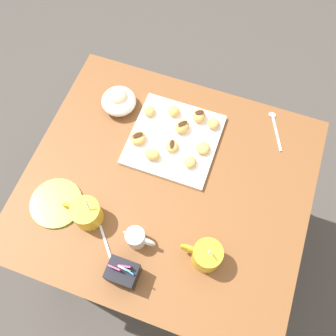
{
  "coord_description": "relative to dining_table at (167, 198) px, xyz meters",
  "views": [
    {
      "loc": [
        -0.16,
        0.43,
        1.89
      ],
      "look_at": [
        0.01,
        -0.05,
        0.76
      ],
      "focal_mm": 39.34,
      "sensor_mm": 36.0,
      "label": 1
    }
  ],
  "objects": [
    {
      "name": "coffee_mug_mustard_left",
      "position": [
        -0.19,
        0.19,
        0.19
      ],
      "size": [
        0.13,
        0.09,
        0.15
      ],
      "color": "gold",
      "rests_on": "dining_table"
    },
    {
      "name": "pastry_plate_square",
      "position": [
        0.03,
        -0.17,
        0.14
      ],
      "size": [
        0.3,
        0.3,
        0.02
      ],
      "primitive_type": "cube",
      "color": "white",
      "rests_on": "dining_table"
    },
    {
      "name": "dining_table",
      "position": [
        0.0,
        0.0,
        0.0
      ],
      "size": [
        0.96,
        0.85,
        0.74
      ],
      "color": "brown",
      "rests_on": "ground_plane"
    },
    {
      "name": "saucer_lime_left",
      "position": [
        0.32,
        0.19,
        0.14
      ],
      "size": [
        0.17,
        0.17,
        0.01
      ],
      "primitive_type": "cylinder",
      "color": "#9EC633",
      "rests_on": "dining_table"
    },
    {
      "name": "loose_spoon_by_plate",
      "position": [
        -0.29,
        -0.34,
        0.14
      ],
      "size": [
        0.08,
        0.15,
        0.01
      ],
      "color": "silver",
      "rests_on": "dining_table"
    },
    {
      "name": "beignet_6",
      "position": [
        -0.02,
        -0.27,
        0.17
      ],
      "size": [
        0.06,
        0.06,
        0.04
      ],
      "primitive_type": "ellipsoid",
      "rotation": [
        0.0,
        0.0,
        0.28
      ],
      "color": "#DBA351",
      "rests_on": "pastry_plate_square"
    },
    {
      "name": "beignet_4",
      "position": [
        0.08,
        -0.07,
        0.17
      ],
      "size": [
        0.06,
        0.04,
        0.04
      ],
      "primitive_type": "ellipsoid",
      "rotation": [
        0.0,
        0.0,
        3.11
      ],
      "color": "#DBA351",
      "rests_on": "pastry_plate_square"
    },
    {
      "name": "chocolate_drizzle_8",
      "position": [
        0.03,
        -0.13,
        0.18
      ],
      "size": [
        0.02,
        0.04,
        0.0
      ],
      "primitive_type": "ellipsoid",
      "rotation": [
        0.0,
        0.0,
        1.73
      ],
      "color": "#381E11",
      "rests_on": "beignet_8"
    },
    {
      "name": "ground_plane",
      "position": [
        0.0,
        0.0,
        -0.6
      ],
      "size": [
        8.0,
        8.0,
        0.0
      ],
      "primitive_type": "plane",
      "color": "#423D38"
    },
    {
      "name": "ice_cream_bowl",
      "position": [
        0.27,
        -0.23,
        0.18
      ],
      "size": [
        0.13,
        0.13,
        0.09
      ],
      "color": "white",
      "rests_on": "dining_table"
    },
    {
      "name": "beignet_3",
      "position": [
        0.15,
        -0.12,
        0.17
      ],
      "size": [
        0.08,
        0.08,
        0.03
      ],
      "primitive_type": "ellipsoid",
      "rotation": [
        0.0,
        0.0,
        0.72
      ],
      "color": "#DBA351",
      "rests_on": "pastry_plate_square"
    },
    {
      "name": "beignet_1",
      "position": [
        -0.08,
        -0.26,
        0.17
      ],
      "size": [
        0.06,
        0.06,
        0.03
      ],
      "primitive_type": "ellipsoid",
      "rotation": [
        0.0,
        0.0,
        3.97
      ],
      "color": "#DBA351",
      "rests_on": "pastry_plate_square"
    },
    {
      "name": "beignet_5",
      "position": [
        -0.08,
        -0.16,
        0.17
      ],
      "size": [
        0.06,
        0.06,
        0.03
      ],
      "primitive_type": "ellipsoid",
      "rotation": [
        0.0,
        0.0,
        5.95
      ],
      "color": "#DBA351",
      "rests_on": "pastry_plate_square"
    },
    {
      "name": "beignet_9",
      "position": [
        0.15,
        -0.23,
        0.17
      ],
      "size": [
        0.05,
        0.05,
        0.03
      ],
      "primitive_type": "ellipsoid",
      "rotation": [
        0.0,
        0.0,
        5.07
      ],
      "color": "#DBA351",
      "rests_on": "pastry_plate_square"
    },
    {
      "name": "beignet_2",
      "position": [
        0.07,
        -0.26,
        0.17
      ],
      "size": [
        0.05,
        0.05,
        0.04
      ],
      "primitive_type": "ellipsoid",
      "rotation": [
        0.0,
        0.0,
        1.4
      ],
      "color": "#DBA351",
      "rests_on": "pastry_plate_square"
    },
    {
      "name": "beignet_7",
      "position": [
        0.02,
        -0.21,
        0.17
      ],
      "size": [
        0.07,
        0.07,
        0.04
      ],
      "primitive_type": "ellipsoid",
      "rotation": [
        0.0,
        0.0,
        1.18
      ],
      "color": "#DBA351",
      "rests_on": "pastry_plate_square"
    },
    {
      "name": "loose_spoon_near_saucer",
      "position": [
        0.09,
        0.28,
        0.14
      ],
      "size": [
        0.11,
        0.13,
        0.01
      ],
      "color": "silver",
      "rests_on": "dining_table"
    },
    {
      "name": "beignet_0",
      "position": [
        -0.05,
        -0.09,
        0.17
      ],
      "size": [
        0.05,
        0.05,
        0.03
      ],
      "primitive_type": "ellipsoid",
      "rotation": [
        0.0,
        0.0,
        1.29
      ],
      "color": "#DBA351",
      "rests_on": "pastry_plate_square"
    },
    {
      "name": "cream_pitcher_white",
      "position": [
        0.02,
        0.21,
        0.17
      ],
      "size": [
        0.1,
        0.06,
        0.07
      ],
      "color": "white",
      "rests_on": "dining_table"
    },
    {
      "name": "coffee_mug_mustard_right",
      "position": [
        0.2,
        0.19,
        0.18
      ],
      "size": [
        0.13,
        0.09,
        0.13
      ],
      "color": "gold",
      "rests_on": "dining_table"
    },
    {
      "name": "chocolate_drizzle_3",
      "position": [
        0.15,
        -0.12,
        0.19
      ],
      "size": [
        0.04,
        0.04,
        0.0
      ],
      "primitive_type": "ellipsoid",
      "rotation": [
        0.0,
        0.0,
        0.76
      ],
      "color": "#381E11",
      "rests_on": "beignet_3"
    },
    {
      "name": "sugar_caddy",
      "position": [
        0.02,
        0.32,
        0.18
      ],
      "size": [
        0.09,
        0.07,
        0.11
      ],
      "color": "black",
      "rests_on": "dining_table"
    },
    {
      "name": "chocolate_drizzle_6",
      "position": [
        -0.02,
        -0.27,
        0.19
      ],
      "size": [
        0.04,
        0.03,
        0.0
      ],
      "primitive_type": "ellipsoid",
      "rotation": [
        0.0,
        0.0,
        0.53
      ],
      "color": "#381E11",
      "rests_on": "beignet_6"
    },
    {
      "name": "beignet_8",
      "position": [
        0.03,
        -0.13,
        0.17
      ],
      "size": [
        0.06,
        0.06,
        0.03
      ],
      "primitive_type": "ellipsoid",
      "rotation": [
        0.0,
        0.0,
        1.91
      ],
      "color": "#DBA351",
      "rests_on": "pastry_plate_square"
    },
    {
      "name": "chocolate_drizzle_7",
      "position": [
        0.02,
        -0.21,
        0.19
      ],
      "size": [
        0.04,
        0.04,
        0.0
      ],
      "primitive_type": "ellipsoid",
      "rotation": [
        0.0,
        0.0,
        0.85
      ],
      "color": "#381E11",
      "rests_on": "beignet_7"
    }
  ]
}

